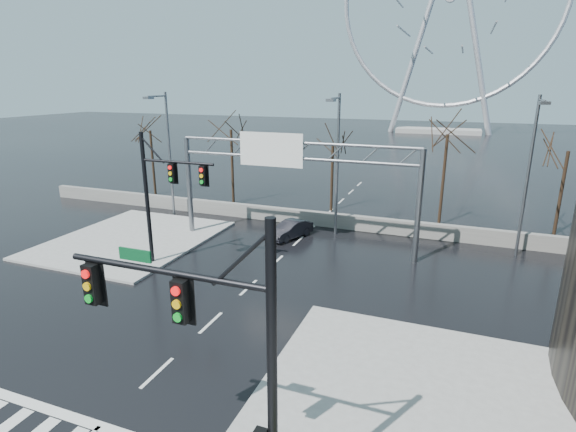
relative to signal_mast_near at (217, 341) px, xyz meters
The scene contains 17 objects.
ground 8.15m from the signal_mast_near, 141.85° to the left, with size 260.00×260.00×0.00m, color black.
sidewalk_right_ext 9.12m from the signal_mast_near, 51.18° to the left, with size 12.00×10.00×0.15m, color gray.
sidewalk_far 23.25m from the signal_mast_near, 135.18° to the left, with size 10.00×12.00×0.15m, color gray.
barrier_wall 24.96m from the signal_mast_near, 102.07° to the left, with size 52.00×0.50×1.10m, color slate.
signal_mast_near is the anchor object (origin of this frame).
signal_mast_far 17.03m from the signal_mast_near, 130.26° to the left, with size 4.72×0.41×8.00m.
sign_gantry 19.79m from the signal_mast_near, 106.19° to the left, with size 16.36×0.40×7.60m.
streetlight_left 28.07m from the signal_mast_near, 127.67° to the left, with size 0.50×2.55×10.00m.
streetlight_mid 22.44m from the signal_mast_near, 98.05° to the left, with size 0.50×2.55×10.00m.
streetlight_right 23.92m from the signal_mast_near, 68.25° to the left, with size 0.50×2.55×10.00m.
tree_far_left 36.36m from the signal_mast_near, 129.53° to the left, with size 3.50×3.50×7.00m.
tree_left 30.98m from the signal_mast_near, 117.18° to the left, with size 3.75×3.75×7.50m.
tree_center 29.00m from the signal_mast_near, 100.21° to the left, with size 3.25×3.25×6.50m.
tree_right 27.84m from the signal_mast_near, 82.02° to the left, with size 3.90×3.90×7.80m.
tree_far_right 30.45m from the signal_mast_near, 67.07° to the left, with size 3.40×3.40×6.80m.
ferris_wheel 101.29m from the signal_mast_near, 90.08° to the left, with size 45.00×6.00×50.91m.
car 21.78m from the signal_mast_near, 106.11° to the left, with size 1.30×3.73×1.23m, color black.
Camera 1 is at (9.93, -11.98, 10.59)m, focal length 28.00 mm.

